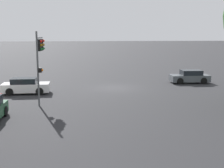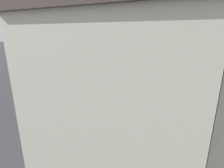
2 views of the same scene
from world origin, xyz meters
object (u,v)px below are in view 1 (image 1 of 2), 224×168
crossing_car_0 (190,77)px  fire_hydrant (1,99)px  crossing_car_1 (26,86)px  traffic_signal (40,52)px

crossing_car_0 → fire_hydrant: size_ratio=4.58×
crossing_car_0 → crossing_car_1: size_ratio=0.99×
traffic_signal → fire_hydrant: 4.69m
traffic_signal → crossing_car_0: bearing=34.4°
traffic_signal → crossing_car_1: (1.96, -4.24, -3.37)m
traffic_signal → crossing_car_1: bearing=119.2°
traffic_signal → fire_hydrant: bearing=-171.6°
fire_hydrant → traffic_signal: bearing=-176.0°
traffic_signal → crossing_car_1: size_ratio=1.33×
crossing_car_1 → fire_hydrant: crossing_car_1 is taller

